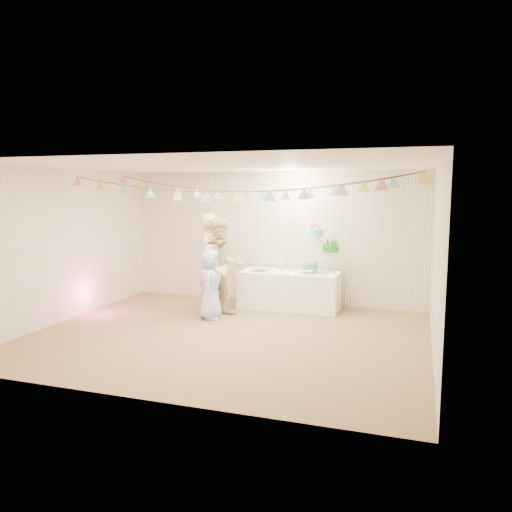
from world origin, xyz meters
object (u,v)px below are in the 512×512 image
(cake_stand, at_px, (319,248))
(person_adult_a, at_px, (213,263))
(person_child, at_px, (211,285))
(person_adult_b, at_px, (222,267))
(table, at_px, (289,290))

(cake_stand, bearing_deg, person_adult_a, -159.10)
(person_child, bearing_deg, person_adult_a, 8.27)
(person_child, bearing_deg, cake_stand, -64.23)
(person_adult_b, bearing_deg, person_child, -167.62)
(person_adult_b, height_order, person_child, person_adult_b)
(cake_stand, bearing_deg, table, -174.81)
(table, height_order, person_adult_b, person_adult_b)
(table, xyz_separation_m, person_adult_b, (-0.99, -0.94, 0.53))
(person_adult_a, distance_m, person_child, 0.62)
(person_adult_a, distance_m, person_adult_b, 0.42)
(table, distance_m, cake_stand, 0.99)
(cake_stand, bearing_deg, person_adult_b, -147.19)
(cake_stand, bearing_deg, person_child, -143.82)
(person_adult_b, relative_size, person_child, 1.45)
(cake_stand, height_order, person_adult_a, person_adult_a)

